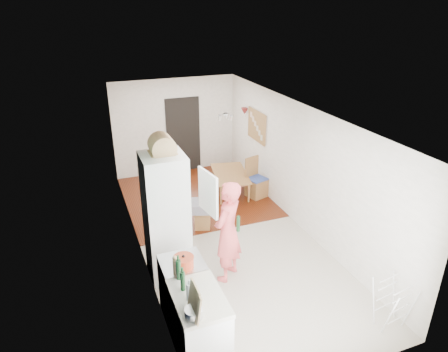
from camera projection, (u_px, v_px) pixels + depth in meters
room_shell at (223, 178)px, 7.38m from camera, size 3.20×7.00×2.50m
floor at (223, 235)px, 7.89m from camera, size 3.20×7.00×0.01m
wood_floor_overlay at (195, 196)px, 9.47m from camera, size 3.20×3.30×0.01m
sage_wall_panel at (160, 214)px, 4.91m from camera, size 0.02×3.00×1.30m
tile_splashback at (175, 286)px, 4.72m from camera, size 0.02×1.90×0.50m
doorway_recess at (183, 135)px, 10.52m from camera, size 0.90×0.04×2.00m
base_cabinet at (199, 326)px, 5.11m from camera, size 0.60×0.90×0.86m
worktop at (198, 298)px, 4.92m from camera, size 0.62×0.92×0.06m
range_cooker at (183, 289)px, 5.75m from camera, size 0.60×0.60×0.88m
cooker_top at (182, 263)px, 5.56m from camera, size 0.60×0.60×0.04m
fridge_housing at (166, 218)px, 6.37m from camera, size 0.66×0.66×2.15m
fridge_door at (208, 193)px, 6.12m from camera, size 0.14×0.56×0.70m
fridge_interior at (184, 188)px, 6.28m from camera, size 0.02×0.52×0.66m
pinboard at (257, 126)px, 9.40m from camera, size 0.03×0.90×0.70m
pinboard_frame at (256, 126)px, 9.40m from camera, size 0.00×0.94×0.74m
wall_sconce at (245, 111)px, 9.87m from camera, size 0.18×0.18×0.16m
person at (228, 223)px, 6.31m from camera, size 0.88×0.87×2.05m
dining_table at (231, 184)px, 9.61m from camera, size 0.88×1.29×0.42m
dining_chair at (257, 178)px, 9.27m from camera, size 0.50×0.50×0.95m
stool at (202, 219)px, 8.08m from camera, size 0.39×0.39×0.40m
grey_drape at (202, 206)px, 7.95m from camera, size 0.54×0.54×0.19m
drying_rack at (392, 304)px, 5.56m from camera, size 0.43×0.40×0.74m
bread_bin at (162, 146)px, 5.97m from camera, size 0.46×0.45×0.21m
red_casserole at (184, 262)px, 5.41m from camera, size 0.29×0.29×0.17m
steel_pan at (194, 313)px, 4.57m from camera, size 0.24×0.24×0.11m
held_bottle at (238, 224)px, 6.17m from camera, size 0.06×0.06×0.26m
bottle_a at (183, 281)px, 4.97m from camera, size 0.07×0.07×0.27m
bottle_b at (179, 270)px, 5.16m from camera, size 0.07×0.07×0.29m
bottle_c at (190, 292)px, 4.81m from camera, size 0.10×0.10×0.24m
pepper_mill_front at (175, 267)px, 5.25m from camera, size 0.07×0.07×0.23m
pepper_mill_back at (178, 271)px, 5.19m from camera, size 0.07×0.07×0.22m
chopping_boards at (195, 302)px, 4.51m from camera, size 0.08×0.30×0.41m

